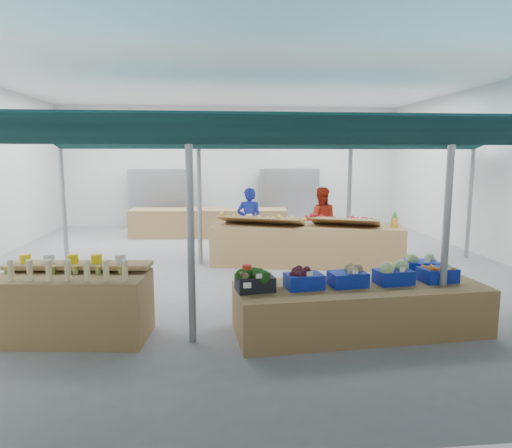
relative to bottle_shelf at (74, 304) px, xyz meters
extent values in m
plane|color=slate|center=(2.62, 3.71, -0.48)|extent=(13.00, 13.00, 0.00)
plane|color=silver|center=(2.62, 3.71, 3.72)|extent=(13.00, 13.00, 0.00)
plane|color=silver|center=(2.62, 10.21, 1.62)|extent=(12.00, 0.00, 12.00)
plane|color=silver|center=(8.62, 3.71, 1.62)|extent=(0.00, 13.00, 13.00)
cylinder|color=gray|center=(-1.38, 4.21, 1.02)|extent=(0.10, 0.10, 3.00)
cylinder|color=gray|center=(1.62, -0.29, 1.02)|extent=(0.10, 0.10, 3.00)
cylinder|color=gray|center=(1.62, 4.21, 1.02)|extent=(0.10, 0.10, 3.00)
cylinder|color=gray|center=(5.12, -0.29, 1.02)|extent=(0.10, 0.10, 3.00)
cylinder|color=gray|center=(5.12, 4.21, 1.02)|extent=(0.10, 0.10, 3.00)
cylinder|color=gray|center=(8.12, 4.21, 1.02)|extent=(0.10, 0.10, 3.00)
cylinder|color=gray|center=(3.37, -0.29, 2.37)|extent=(10.00, 0.06, 0.06)
cylinder|color=gray|center=(3.37, 4.21, 2.37)|extent=(10.00, 0.06, 0.06)
cube|color=black|center=(3.37, -0.94, 2.30)|extent=(9.50, 1.28, 0.30)
cube|color=black|center=(3.37, 0.36, 2.30)|extent=(9.50, 1.28, 0.30)
cube|color=black|center=(3.37, 3.56, 2.30)|extent=(9.50, 1.28, 0.30)
cube|color=black|center=(3.37, 4.86, 2.30)|extent=(9.50, 1.28, 0.30)
cube|color=#B23F33|center=(0.12, 9.71, 0.52)|extent=(2.00, 0.50, 2.00)
cube|color=#B23F33|center=(4.62, 9.71, 0.52)|extent=(2.00, 0.50, 2.00)
cube|color=olive|center=(0.00, -0.04, -0.03)|extent=(2.09, 1.10, 0.89)
cube|color=#997247|center=(0.03, 0.24, 0.49)|extent=(2.04, 0.60, 0.06)
cube|color=olive|center=(3.97, -0.18, -0.14)|extent=(3.59, 1.43, 0.68)
cube|color=olive|center=(4.02, 3.83, -0.02)|extent=(4.39, 1.83, 0.91)
cube|color=olive|center=(1.79, 7.73, -0.05)|extent=(4.82, 1.34, 0.86)
imported|color=#18259C|center=(2.82, 4.93, 0.37)|extent=(0.69, 0.52, 1.71)
imported|color=red|center=(4.62, 4.93, 0.37)|extent=(0.94, 0.80, 1.71)
cube|color=black|center=(2.46, -0.29, 0.30)|extent=(0.55, 0.42, 0.20)
cube|color=white|center=(2.49, -0.50, 0.46)|extent=(0.08, 0.02, 0.06)
cube|color=#0D2395|center=(3.14, -0.24, 0.30)|extent=(0.55, 0.42, 0.20)
cube|color=white|center=(3.17, -0.45, 0.46)|extent=(0.08, 0.02, 0.06)
cube|color=#0D2395|center=(3.77, -0.19, 0.30)|extent=(0.55, 0.42, 0.20)
cube|color=white|center=(3.81, -0.41, 0.46)|extent=(0.08, 0.02, 0.06)
cube|color=#0D2395|center=(4.46, -0.14, 0.30)|extent=(0.55, 0.42, 0.20)
cube|color=white|center=(4.49, -0.36, 0.46)|extent=(0.08, 0.02, 0.06)
cube|color=#0D2395|center=(5.14, -0.09, 0.30)|extent=(0.55, 0.42, 0.20)
cube|color=white|center=(5.17, -0.31, 0.46)|extent=(0.08, 0.02, 0.06)
sphere|color=brown|center=(2.32, -0.41, 0.44)|extent=(0.09, 0.09, 0.09)
sphere|color=brown|center=(2.27, -0.43, 0.48)|extent=(0.06, 0.06, 0.06)
cylinder|color=red|center=(2.33, -0.64, 0.62)|extent=(0.12, 0.12, 0.05)
cube|color=white|center=(2.33, -0.70, 0.40)|extent=(0.10, 0.01, 0.07)
cube|color=#997247|center=(3.00, 3.93, 0.55)|extent=(2.02, 1.35, 0.26)
cube|color=#997247|center=(4.84, 3.57, 0.55)|extent=(1.65, 1.20, 0.26)
cylinder|color=#8C6019|center=(5.89, 3.36, 0.54)|extent=(0.14, 0.14, 0.22)
cone|color=#26661E|center=(5.89, 3.36, 0.73)|extent=(0.12, 0.12, 0.18)
cube|color=#0D2395|center=(5.11, 0.35, 0.30)|extent=(0.54, 0.40, 0.20)
cube|color=white|center=(5.08, 0.13, 0.46)|extent=(0.08, 0.02, 0.06)
camera|label=1|loc=(1.90, -6.22, 2.02)|focal=32.00mm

